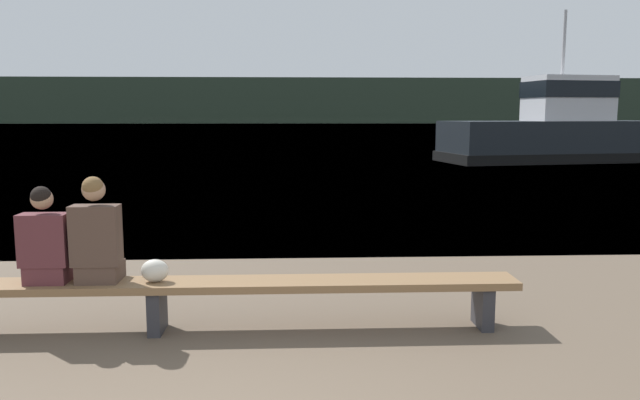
{
  "coord_description": "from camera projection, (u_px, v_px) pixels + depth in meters",
  "views": [
    {
      "loc": [
        0.39,
        -2.94,
        2.05
      ],
      "look_at": [
        0.79,
        5.83,
        0.84
      ],
      "focal_mm": 35.0,
      "sensor_mm": 36.0,
      "label": 1
    }
  ],
  "objects": [
    {
      "name": "water_surface",
      "position": [
        290.0,
        124.0,
        127.65
      ],
      "size": [
        240.0,
        240.0,
        0.0
      ],
      "primitive_type": "plane",
      "color": "teal",
      "rests_on": "ground"
    },
    {
      "name": "far_shoreline",
      "position": [
        290.0,
        101.0,
        138.23
      ],
      "size": [
        600.0,
        12.0,
        9.71
      ],
      "primitive_type": "cube",
      "color": "#2D3D2D",
      "rests_on": "ground"
    },
    {
      "name": "bench_main",
      "position": [
        157.0,
        290.0,
        5.87
      ],
      "size": [
        6.85,
        0.44,
        0.49
      ],
      "color": "brown",
      "rests_on": "ground"
    },
    {
      "name": "person_left",
      "position": [
        46.0,
        242.0,
        5.77
      ],
      "size": [
        0.44,
        0.38,
        0.91
      ],
      "color": "#56282D",
      "rests_on": "bench_main"
    },
    {
      "name": "person_right",
      "position": [
        97.0,
        237.0,
        5.78
      ],
      "size": [
        0.44,
        0.39,
        1.0
      ],
      "color": "#4C382D",
      "rests_on": "bench_main"
    },
    {
      "name": "shopping_bag",
      "position": [
        155.0,
        271.0,
        5.84
      ],
      "size": [
        0.26,
        0.18,
        0.22
      ],
      "color": "beige",
      "rests_on": "bench_main"
    },
    {
      "name": "tugboat_red",
      "position": [
        558.0,
        134.0,
        27.09
      ],
      "size": [
        10.42,
        5.15,
        6.42
      ],
      "rotation": [
        0.0,
        0.0,
        1.74
      ],
      "color": "black",
      "rests_on": "water_surface"
    }
  ]
}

